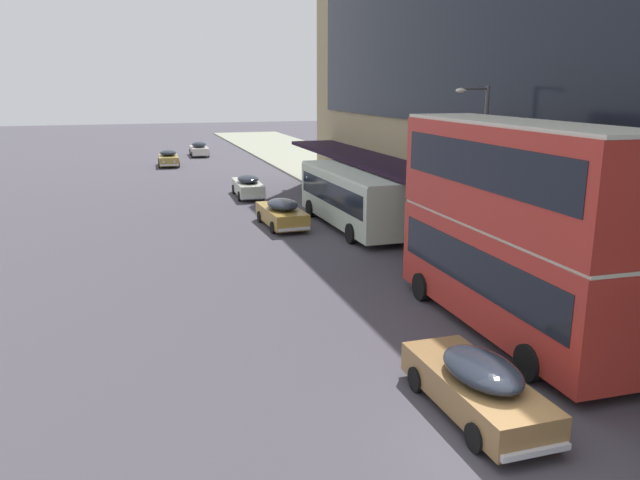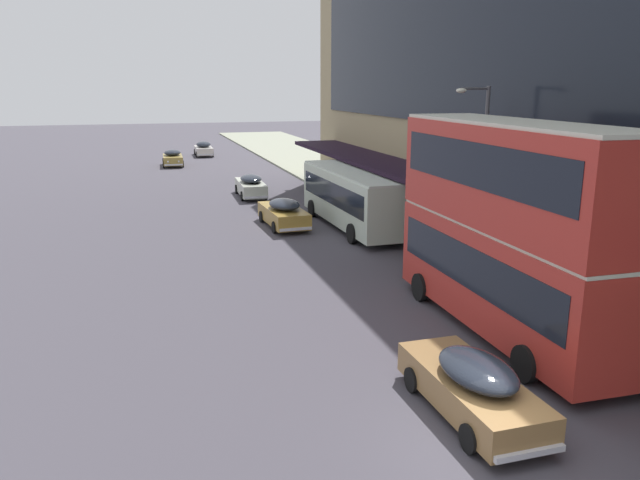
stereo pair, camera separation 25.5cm
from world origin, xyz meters
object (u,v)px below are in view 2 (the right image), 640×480
sedan_oncoming_front (472,385)px  sedan_second_mid (251,186)px  sedan_lead_mid (204,149)px  transit_bus_kerbside_front (353,195)px  sedan_far_back (173,158)px  pedestrian_at_kerb (567,288)px  transit_bus_kerbside_rear (510,223)px  street_lamp (480,165)px  sedan_trailing_near (284,213)px

sedan_oncoming_front → sedan_second_mid: size_ratio=0.95×
sedan_lead_mid → transit_bus_kerbside_front: bearing=-84.0°
sedan_lead_mid → sedan_far_back: sedan_lead_mid is taller
sedan_second_mid → pedestrian_at_kerb: size_ratio=2.71×
transit_bus_kerbside_rear → street_lamp: street_lamp is taller
sedan_oncoming_front → street_lamp: size_ratio=0.65×
sedan_oncoming_front → sedan_trailing_near: 20.83m
sedan_oncoming_front → sedan_lead_mid: (-0.06, 57.33, 0.02)m
sedan_second_mid → sedan_trailing_near: size_ratio=1.02×
sedan_lead_mid → sedan_trailing_near: bearing=-89.4°
sedan_trailing_near → transit_bus_kerbside_rear: bearing=-79.2°
transit_bus_kerbside_rear → street_lamp: (2.71, 6.43, 0.89)m
sedan_oncoming_front → pedestrian_at_kerb: size_ratio=2.58×
sedan_oncoming_front → sedan_trailing_near: size_ratio=0.97×
pedestrian_at_kerb → sedan_oncoming_front: bearing=-143.4°
transit_bus_kerbside_rear → sedan_lead_mid: bearing=93.9°
sedan_trailing_near → street_lamp: size_ratio=0.67×
sedan_oncoming_front → street_lamp: bearing=59.8°
sedan_lead_mid → sedan_trailing_near: 36.51m
sedan_trailing_near → sedan_oncoming_front: bearing=-91.0°
transit_bus_kerbside_front → transit_bus_kerbside_rear: (-0.37, -15.20, 1.73)m
sedan_second_mid → street_lamp: 21.13m
sedan_far_back → pedestrian_at_kerb: size_ratio=2.34×
transit_bus_kerbside_rear → sedan_oncoming_front: bearing=-129.6°
street_lamp → sedan_second_mid: bearing=106.5°
transit_bus_kerbside_rear → sedan_trailing_near: bearing=100.8°
transit_bus_kerbside_front → street_lamp: (2.33, -8.78, 2.62)m
pedestrian_at_kerb → sedan_lead_mid: bearing=96.5°
transit_bus_kerbside_rear → sedan_oncoming_front: transit_bus_kerbside_rear is taller
sedan_second_mid → sedan_oncoming_front: bearing=-90.6°
transit_bus_kerbside_rear → sedan_lead_mid: size_ratio=2.16×
sedan_trailing_near → street_lamp: 12.28m
sedan_far_back → street_lamp: 40.17m
transit_bus_kerbside_rear → street_lamp: bearing=67.2°
transit_bus_kerbside_front → transit_bus_kerbside_rear: size_ratio=1.02×
transit_bus_kerbside_rear → pedestrian_at_kerb: 3.38m
transit_bus_kerbside_front → pedestrian_at_kerb: (2.05, -15.04, -0.62)m
sedan_far_back → pedestrian_at_kerb: (9.78, -44.99, 0.42)m
sedan_trailing_near → sedan_lead_mid: bearing=90.6°
transit_bus_kerbside_rear → street_lamp: 7.03m
pedestrian_at_kerb → transit_bus_kerbside_front: bearing=97.8°
sedan_oncoming_front → street_lamp: (6.23, 10.68, 3.66)m
transit_bus_kerbside_rear → sedan_trailing_near: 17.09m
sedan_lead_mid → pedestrian_at_kerb: size_ratio=2.55×
sedan_far_back → pedestrian_at_kerb: bearing=-77.7°
sedan_far_back → pedestrian_at_kerb: 46.04m
sedan_lead_mid → sedan_far_back: size_ratio=1.09×
transit_bus_kerbside_rear → sedan_second_mid: 26.72m
sedan_lead_mid → street_lamp: street_lamp is taller
sedan_lead_mid → street_lamp: bearing=-82.3°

